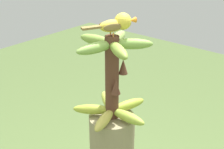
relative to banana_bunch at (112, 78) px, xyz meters
name	(u,v)px	position (x,y,z in m)	size (l,w,h in m)	color
banana_bunch	(112,78)	(0.00, 0.00, 0.00)	(0.31, 0.32, 0.35)	#4C2D1E
perched_bird	(117,23)	(-0.01, -0.02, 0.22)	(0.11, 0.20, 0.08)	#C68933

